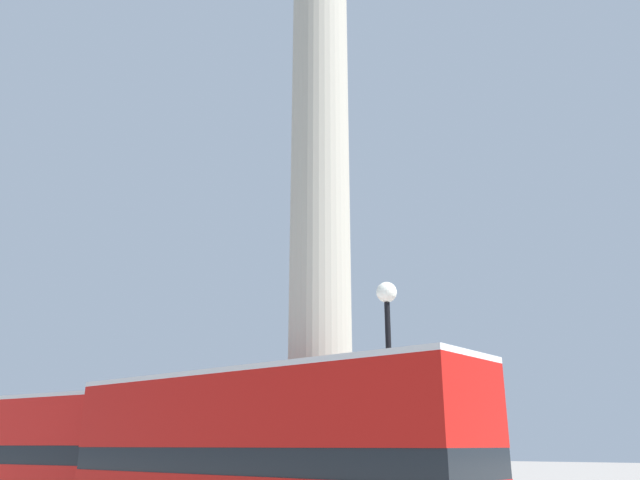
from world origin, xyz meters
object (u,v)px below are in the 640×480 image
Objects in this scene: monument_column at (320,231)px; bus_a at (17,456)px; bus_b at (257,458)px; street_lamp at (390,377)px; equestrian_statue at (171,467)px.

bus_a is (-9.97, -3.63, -6.99)m from monument_column.
bus_b is (11.38, -0.75, 0.05)m from bus_a.
street_lamp reaches higher than bus_a.
equestrian_statue is at bearing 156.26° from monument_column.
street_lamp is (13.67, 1.38, 1.89)m from bus_a.
monument_column is 3.85× the size of equestrian_statue.
bus_a is 0.97× the size of bus_b.
monument_column is at bearing 15.28° from bus_a.
bus_b is at bearing -8.46° from bus_a.
equestrian_statue is 18.37m from street_lamp.
equestrian_statue is 0.91× the size of street_lamp.
monument_column is at bearing 148.67° from street_lamp.
monument_column is 8.32m from bus_b.
bus_a is 11.41m from bus_b.
bus_b reaches higher than bus_a.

